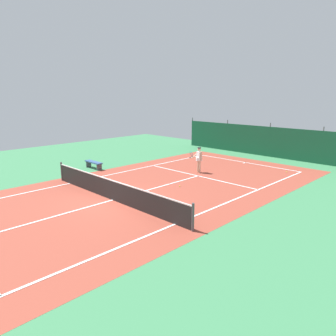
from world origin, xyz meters
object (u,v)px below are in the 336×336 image
(parked_car, at_px, (259,139))
(courtside_bench, at_px, (94,163))
(tennis_net, at_px, (112,190))
(tennis_ball_near_player, at_px, (287,172))
(tennis_ball_midcourt, at_px, (180,186))
(tennis_player, at_px, (199,158))

(parked_car, height_order, courtside_bench, parked_car)
(tennis_net, distance_m, courtside_bench, 6.98)
(tennis_ball_near_player, height_order, parked_car, parked_car)
(tennis_ball_near_player, bearing_deg, tennis_net, -107.16)
(tennis_net, bearing_deg, courtside_bench, 154.77)
(tennis_net, xyz_separation_m, tennis_ball_midcourt, (0.75, 3.92, -0.48))
(tennis_net, bearing_deg, parked_car, 97.80)
(tennis_ball_near_player, bearing_deg, tennis_player, -134.62)
(tennis_player, height_order, parked_car, parked_car)
(tennis_ball_near_player, xyz_separation_m, courtside_bench, (-9.77, -8.22, 0.34))
(tennis_net, xyz_separation_m, tennis_ball_near_player, (3.46, 11.19, -0.48))
(tennis_player, bearing_deg, tennis_ball_midcourt, 130.52)
(tennis_net, relative_size, tennis_player, 6.17)
(tennis_ball_midcourt, bearing_deg, parked_car, 102.76)
(tennis_ball_midcourt, relative_size, courtside_bench, 0.04)
(courtside_bench, bearing_deg, tennis_net, -25.23)
(tennis_net, relative_size, parked_car, 2.32)
(tennis_ball_near_player, bearing_deg, parked_car, 130.01)
(tennis_ball_near_player, xyz_separation_m, parked_car, (-5.96, 7.11, 0.81))
(tennis_player, distance_m, courtside_bench, 7.12)
(tennis_player, distance_m, tennis_ball_midcourt, 3.59)
(tennis_ball_midcourt, distance_m, courtside_bench, 7.13)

